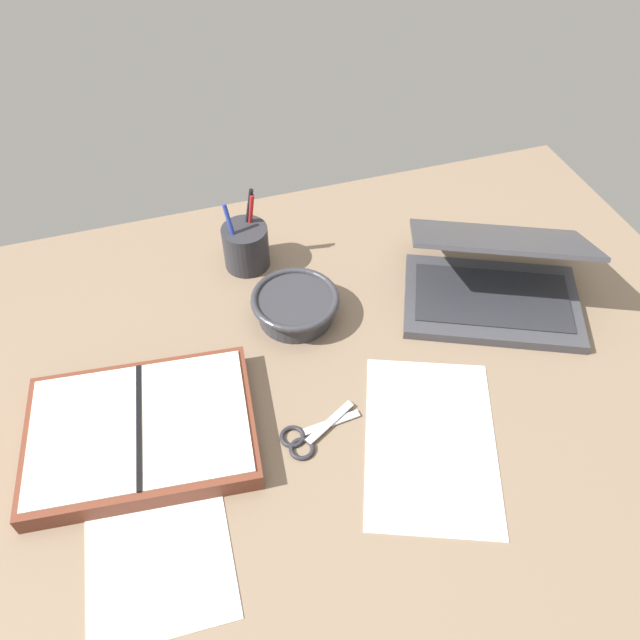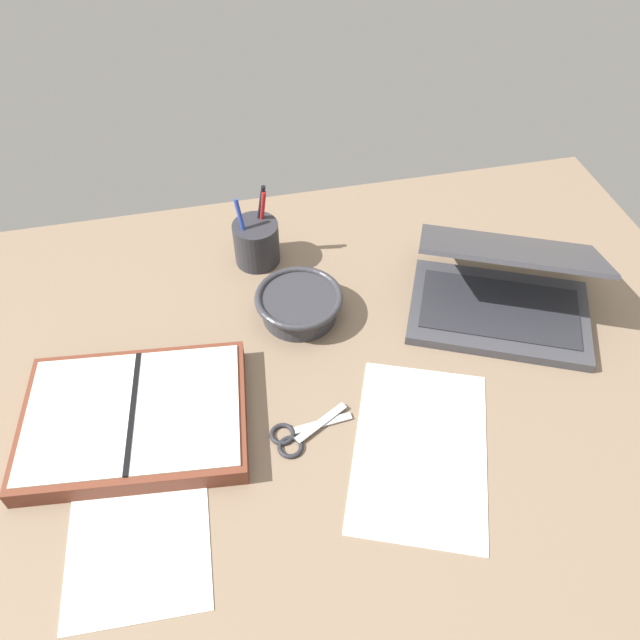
# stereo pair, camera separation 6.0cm
# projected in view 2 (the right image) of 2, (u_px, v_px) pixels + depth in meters

# --- Properties ---
(desk_top) EXTENTS (1.40, 1.00, 0.02)m
(desk_top) POSITION_uv_depth(u_px,v_px,m) (332.00, 377.00, 1.03)
(desk_top) COLOR #75604C
(desk_top) RESTS_ON ground
(laptop) EXTENTS (0.38, 0.35, 0.16)m
(laptop) POSITION_uv_depth(u_px,v_px,m) (503.00, 290.00, 1.09)
(laptop) COLOR #38383D
(laptop) RESTS_ON desk_top
(bowl) EXTENTS (0.15, 0.15, 0.05)m
(bowl) POSITION_uv_depth(u_px,v_px,m) (299.00, 304.00, 1.09)
(bowl) COLOR #2D2D33
(bowl) RESTS_ON desk_top
(pen_cup) EXTENTS (0.09, 0.09, 0.16)m
(pen_cup) POSITION_uv_depth(u_px,v_px,m) (257.00, 242.00, 1.18)
(pen_cup) COLOR #28282D
(pen_cup) RESTS_ON desk_top
(planner) EXTENTS (0.36, 0.27, 0.04)m
(planner) POSITION_uv_depth(u_px,v_px,m) (135.00, 417.00, 0.94)
(planner) COLOR brown
(planner) RESTS_ON desk_top
(scissors) EXTENTS (0.13, 0.08, 0.01)m
(scissors) POSITION_uv_depth(u_px,v_px,m) (295.00, 436.00, 0.93)
(scissors) COLOR #B7B7BC
(scissors) RESTS_ON desk_top
(paper_sheet_front) EXTENTS (0.29, 0.35, 0.00)m
(paper_sheet_front) POSITION_uv_depth(u_px,v_px,m) (420.00, 449.00, 0.92)
(paper_sheet_front) COLOR white
(paper_sheet_front) RESTS_ON desk_top
(paper_sheet_beside_planner) EXTENTS (0.20, 0.28, 0.00)m
(paper_sheet_beside_planner) POSITION_uv_depth(u_px,v_px,m) (139.00, 518.00, 0.85)
(paper_sheet_beside_planner) COLOR white
(paper_sheet_beside_planner) RESTS_ON desk_top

